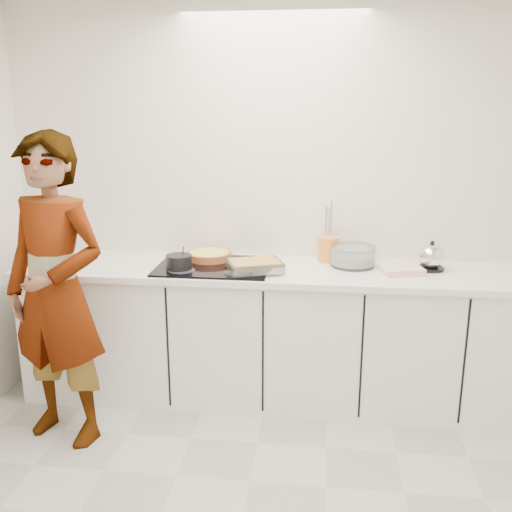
# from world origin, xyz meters

# --- Properties ---
(wall_back) EXTENTS (3.60, 0.00, 2.60)m
(wall_back) POSITION_xyz_m (0.00, 1.60, 1.30)
(wall_back) COLOR white
(wall_back) RESTS_ON ground
(base_cabinets) EXTENTS (3.20, 0.58, 0.87)m
(base_cabinets) POSITION_xyz_m (0.00, 1.28, 0.43)
(base_cabinets) COLOR white
(base_cabinets) RESTS_ON floor
(countertop) EXTENTS (3.24, 0.64, 0.04)m
(countertop) POSITION_xyz_m (0.00, 1.28, 0.89)
(countertop) COLOR white
(countertop) RESTS_ON base_cabinets
(hob) EXTENTS (0.72, 0.54, 0.01)m
(hob) POSITION_xyz_m (-0.35, 1.26, 0.92)
(hob) COLOR black
(hob) RESTS_ON countertop
(tart_dish) EXTENTS (0.39, 0.39, 0.05)m
(tart_dish) POSITION_xyz_m (-0.41, 1.40, 0.95)
(tart_dish) COLOR #A9502D
(tart_dish) RESTS_ON hob
(saucepan) EXTENTS (0.20, 0.20, 0.16)m
(saucepan) POSITION_xyz_m (-0.55, 1.14, 0.97)
(saucepan) COLOR black
(saucepan) RESTS_ON hob
(baking_dish) EXTENTS (0.39, 0.34, 0.06)m
(baking_dish) POSITION_xyz_m (-0.07, 1.16, 0.96)
(baking_dish) COLOR silver
(baking_dish) RESTS_ON hob
(mixing_bowl) EXTENTS (0.34, 0.34, 0.13)m
(mixing_bowl) POSITION_xyz_m (0.54, 1.39, 0.97)
(mixing_bowl) COLOR silver
(mixing_bowl) RESTS_ON countertop
(tea_towel) EXTENTS (0.29, 0.24, 0.04)m
(tea_towel) POSITION_xyz_m (0.84, 1.26, 0.93)
(tea_towel) COLOR white
(tea_towel) RESTS_ON countertop
(kettle) EXTENTS (0.19, 0.19, 0.19)m
(kettle) POSITION_xyz_m (1.03, 1.36, 0.99)
(kettle) COLOR black
(kettle) RESTS_ON countertop
(utensil_crock) EXTENTS (0.15, 0.15, 0.17)m
(utensil_crock) POSITION_xyz_m (0.38, 1.49, 0.99)
(utensil_crock) COLOR orange
(utensil_crock) RESTS_ON countertop
(cook) EXTENTS (0.75, 0.59, 1.80)m
(cook) POSITION_xyz_m (-1.15, 0.68, 0.90)
(cook) COLOR white
(cook) RESTS_ON floor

